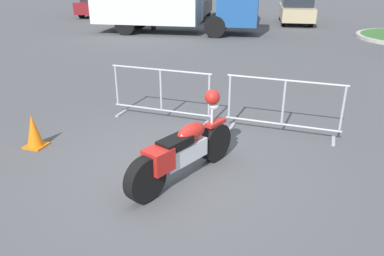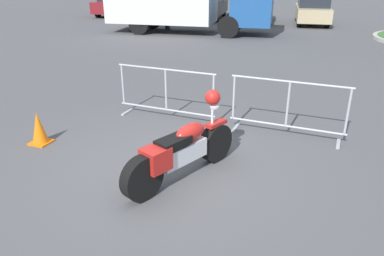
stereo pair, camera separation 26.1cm
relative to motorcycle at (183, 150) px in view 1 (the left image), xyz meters
The scene contains 11 objects.
ground_plane 0.55m from the motorcycle, 148.79° to the left, with size 120.00×120.00×0.00m, color #4C4C4F.
motorcycle is the anchor object (origin of this frame).
crowd_barrier_near 2.42m from the motorcycle, 120.14° to the left, with size 2.14×0.50×1.07m.
crowd_barrier_far 2.42m from the motorcycle, 59.85° to the left, with size 2.14×0.50×1.07m.
parked_car_maroon 21.57m from the motorcycle, 123.95° to the left, with size 2.37×4.52×1.46m.
parked_car_green 20.70m from the motorcycle, 115.59° to the left, with size 2.33×4.45×1.44m.
parked_car_black 19.32m from the motorcycle, 107.57° to the left, with size 2.47×4.71×1.52m.
parked_car_white 18.14m from the motorcycle, 98.65° to the left, with size 2.25×4.28×1.39m.
parked_car_tan 18.12m from the motorcycle, 88.80° to the left, with size 2.32×4.43×1.43m.
pedestrian 14.73m from the motorcycle, 115.33° to the left, with size 0.48×0.48×1.69m.
traffic_cone 2.85m from the motorcycle, behind, with size 0.34×0.34×0.59m.
Camera 1 is at (1.88, -4.75, 2.91)m, focal length 35.00 mm.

